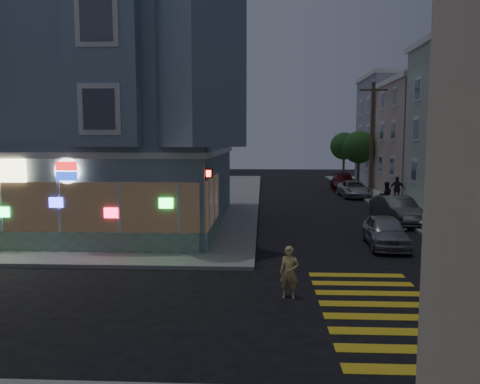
# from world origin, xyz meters

# --- Properties ---
(ground) EXTENTS (120.00, 120.00, 0.00)m
(ground) POSITION_xyz_m (0.00, 0.00, 0.00)
(ground) COLOR black
(ground) RESTS_ON ground
(sidewalk_nw) EXTENTS (33.00, 42.00, 0.15)m
(sidewalk_nw) POSITION_xyz_m (-13.50, 23.00, 0.07)
(sidewalk_nw) COLOR gray
(sidewalk_nw) RESTS_ON ground
(corner_building) EXTENTS (14.60, 14.60, 11.40)m
(corner_building) POSITION_xyz_m (-6.00, 10.98, 5.82)
(corner_building) COLOR gray
(corner_building) RESTS_ON sidewalk_nw
(row_house_c) EXTENTS (12.00, 8.60, 9.00)m
(row_house_c) POSITION_xyz_m (19.50, 25.00, 4.65)
(row_house_c) COLOR #C3A897
(row_house_c) RESTS_ON sidewalk_ne
(row_house_d) EXTENTS (12.00, 8.60, 10.50)m
(row_house_d) POSITION_xyz_m (19.50, 34.00, 5.40)
(row_house_d) COLOR #9A93A2
(row_house_d) RESTS_ON sidewalk_ne
(utility_pole) EXTENTS (2.20, 0.30, 9.00)m
(utility_pole) POSITION_xyz_m (12.00, 24.00, 4.80)
(utility_pole) COLOR #4C3826
(utility_pole) RESTS_ON sidewalk_ne
(street_tree_near) EXTENTS (3.00, 3.00, 5.30)m
(street_tree_near) POSITION_xyz_m (12.20, 30.00, 3.94)
(street_tree_near) COLOR #4C3826
(street_tree_near) RESTS_ON sidewalk_ne
(street_tree_far) EXTENTS (3.00, 3.00, 5.30)m
(street_tree_far) POSITION_xyz_m (12.20, 38.00, 3.94)
(street_tree_far) COLOR #4C3826
(street_tree_far) RESTS_ON sidewalk_ne
(running_child) EXTENTS (0.62, 0.46, 1.54)m
(running_child) POSITION_xyz_m (4.07, -0.76, 0.77)
(running_child) COLOR #D9BE6F
(running_child) RESTS_ON ground
(pedestrian_a) EXTENTS (0.91, 0.74, 1.77)m
(pedestrian_a) POSITION_xyz_m (11.30, 16.50, 1.03)
(pedestrian_a) COLOR black
(pedestrian_a) RESTS_ON sidewalk_ne
(pedestrian_b) EXTENTS (1.16, 0.75, 1.84)m
(pedestrian_b) POSITION_xyz_m (13.00, 19.99, 1.07)
(pedestrian_b) COLOR #28242D
(pedestrian_b) RESTS_ON sidewalk_ne
(parked_car_a) EXTENTS (1.88, 4.09, 1.36)m
(parked_car_a) POSITION_xyz_m (8.60, 6.07, 0.68)
(parked_car_a) COLOR #97999E
(parked_car_a) RESTS_ON ground
(parked_car_b) EXTENTS (2.15, 4.75, 1.51)m
(parked_car_b) POSITION_xyz_m (10.70, 11.80, 0.76)
(parked_car_b) COLOR #3D4043
(parked_car_b) RESTS_ON ground
(parked_car_c) EXTENTS (2.41, 5.28, 1.50)m
(parked_car_c) POSITION_xyz_m (10.70, 29.11, 0.75)
(parked_car_c) COLOR #51121B
(parked_car_c) RESTS_ON ground
(parked_car_d) EXTENTS (2.29, 4.84, 1.34)m
(parked_car_d) POSITION_xyz_m (10.70, 23.91, 0.67)
(parked_car_d) COLOR #A8AEB3
(parked_car_d) RESTS_ON ground
(traffic_signal) EXTENTS (0.72, 0.64, 5.72)m
(traffic_signal) POSITION_xyz_m (0.85, 4.35, 4.02)
(traffic_signal) COLOR black
(traffic_signal) RESTS_ON sidewalk_nw
(fire_hydrant) EXTENTS (0.51, 0.29, 0.88)m
(fire_hydrant) POSITION_xyz_m (11.30, 9.10, 0.61)
(fire_hydrant) COLOR silver
(fire_hydrant) RESTS_ON sidewalk_ne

